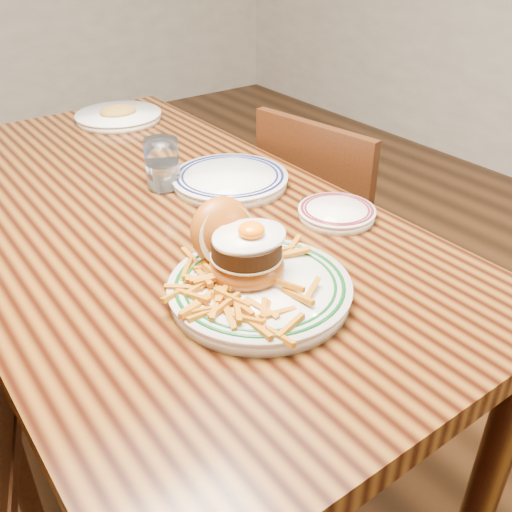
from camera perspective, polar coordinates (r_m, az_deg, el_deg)
floor at (r=1.78m, az=-8.19°, el=-17.31°), size 6.00×6.00×0.00m
table at (r=1.36m, az=-10.28°, el=1.41°), size 0.85×1.60×0.75m
chair_right at (r=1.78m, az=7.47°, el=1.75°), size 0.46×0.46×0.85m
main_plate at (r=0.99m, az=-0.27°, el=-1.71°), size 0.32×0.33×0.15m
side_plate at (r=1.26m, az=8.07°, el=4.38°), size 0.17×0.17×0.03m
rear_plate at (r=1.40m, az=-2.61°, el=7.71°), size 0.28×0.28×0.03m
water_glass at (r=1.39m, az=-9.32°, el=8.77°), size 0.08×0.08×0.12m
far_plate at (r=1.91m, az=-13.58°, el=13.48°), size 0.27×0.27×0.05m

